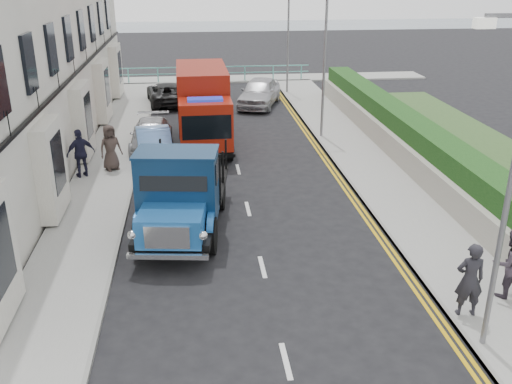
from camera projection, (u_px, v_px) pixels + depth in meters
name	position (u px, v px, depth m)	size (l,w,h in m)	color
ground	(273.00, 308.00, 13.75)	(120.00, 120.00, 0.00)	black
pavement_west	(103.00, 182.00, 21.49)	(2.40, 38.00, 0.12)	gray
pavement_east	(373.00, 171.00, 22.58)	(2.60, 38.00, 0.12)	gray
promenade	(216.00, 79.00, 40.46)	(30.00, 2.50, 0.12)	gray
sea_plane	(204.00, 32.00, 69.07)	(120.00, 120.00, 0.00)	slate
garden_east	(422.00, 150.00, 22.47)	(1.45, 28.00, 1.75)	#B2AD9E
seafront_railing	(216.00, 74.00, 39.53)	(13.00, 0.08, 1.11)	#59B2A5
lamp_near	(506.00, 174.00, 10.85)	(1.23, 0.18, 7.00)	slate
lamp_mid	(322.00, 53.00, 25.60)	(1.23, 0.18, 7.00)	slate
lamp_far	(286.00, 29.00, 34.82)	(1.23, 0.18, 7.00)	slate
bedford_lorry	(180.00, 199.00, 16.82)	(3.02, 6.05, 2.75)	black
red_lorry	(203.00, 105.00, 25.64)	(2.31, 6.50, 3.39)	black
parked_car_front	(170.00, 193.00, 18.92)	(1.48, 3.68, 1.25)	black
parked_car_mid	(154.00, 145.00, 23.87)	(1.38, 3.97, 1.31)	#6594D9
parked_car_rear	(151.00, 135.00, 25.32)	(1.75, 4.32, 1.25)	#A6A7AA
seafront_car_left	(167.00, 93.00, 33.41)	(2.12, 4.59, 1.27)	black
seafront_car_right	(259.00, 92.00, 32.95)	(1.90, 4.72, 1.61)	#ABABB0
pedestrian_east_near	(470.00, 280.00, 12.98)	(0.67, 0.44, 1.82)	#232228
pedestrian_east_far	(510.00, 264.00, 13.73)	(0.86, 0.67, 1.76)	#39303B
pedestrian_west_near	(81.00, 153.00, 21.55)	(1.09, 0.45, 1.86)	black
pedestrian_west_far	(110.00, 148.00, 22.30)	(0.88, 0.57, 1.81)	#3A2E2A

